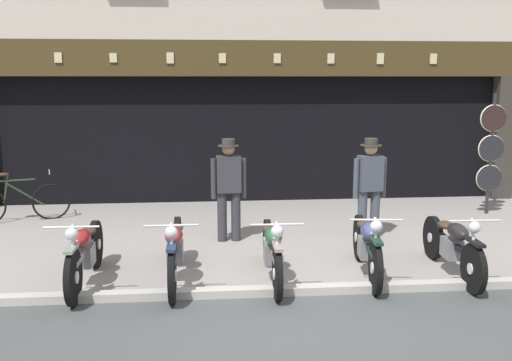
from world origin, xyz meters
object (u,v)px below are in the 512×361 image
object	(u,v)px
tyre_sign_pole	(491,149)
advert_board_far	(61,114)
shopkeeper_center	(370,184)
advert_board_near	(124,121)
motorcycle_left	(85,252)
motorcycle_center_left	(175,249)
leaning_bicycle	(18,202)
salesman_left	(229,185)
motorcycle_center_right	(367,244)
motorcycle_center	(272,249)
motorcycle_right	(453,244)

from	to	relation	value
tyre_sign_pole	advert_board_far	distance (m)	8.46
shopkeeper_center	advert_board_far	size ratio (longest dim) A/B	1.61
advert_board_near	advert_board_far	world-z (taller)	advert_board_far
motorcycle_left	shopkeeper_center	size ratio (longest dim) A/B	1.20
motorcycle_center_left	leaning_bicycle	distance (m)	4.45
shopkeeper_center	tyre_sign_pole	distance (m)	3.12
tyre_sign_pole	leaning_bicycle	xyz separation A→B (m)	(-8.75, 0.18, -0.88)
salesman_left	tyre_sign_pole	size ratio (longest dim) A/B	0.71
salesman_left	leaning_bicycle	distance (m)	4.08
salesman_left	shopkeeper_center	xyz separation A→B (m)	(2.25, -0.07, -0.00)
motorcycle_center_right	advert_board_near	world-z (taller)	advert_board_near
motorcycle_center	advert_board_far	xyz separation A→B (m)	(-3.75, 4.84, 1.43)
motorcycle_center	leaning_bicycle	bearing A→B (deg)	-37.62
motorcycle_center_left	shopkeeper_center	xyz separation A→B (m)	(3.01, 1.68, 0.47)
advert_board_near	advert_board_far	distance (m)	1.27
advert_board_far	shopkeeper_center	bearing A→B (deg)	-29.01
salesman_left	advert_board_near	size ratio (longest dim) A/B	1.77
advert_board_far	motorcycle_center_right	bearing A→B (deg)	-43.54
salesman_left	tyre_sign_pole	world-z (taller)	tyre_sign_pole
shopkeeper_center	motorcycle_center_left	bearing A→B (deg)	20.80
salesman_left	advert_board_far	size ratio (longest dim) A/B	1.61
motorcycle_center	motorcycle_right	size ratio (longest dim) A/B	0.99
motorcycle_center_left	motorcycle_right	xyz separation A→B (m)	(3.62, -0.09, -0.01)
salesman_left	motorcycle_left	bearing A→B (deg)	40.40
motorcycle_center_left	motorcycle_center_right	world-z (taller)	motorcycle_center_left
tyre_sign_pole	advert_board_near	size ratio (longest dim) A/B	2.48
motorcycle_right	leaning_bicycle	world-z (taller)	leaning_bicycle
leaning_bicycle	shopkeeper_center	bearing A→B (deg)	59.16
motorcycle_center	motorcycle_left	bearing A→B (deg)	-0.33
advert_board_near	motorcycle_center	bearing A→B (deg)	-62.78
salesman_left	motorcycle_right	bearing A→B (deg)	144.01
motorcycle_right	advert_board_far	bearing A→B (deg)	-36.20
advert_board_near	leaning_bicycle	bearing A→B (deg)	-139.97
motorcycle_left	leaning_bicycle	size ratio (longest dim) A/B	1.14
motorcycle_left	motorcycle_right	world-z (taller)	motorcycle_left
motorcycle_left	shopkeeper_center	world-z (taller)	shopkeeper_center
leaning_bicycle	tyre_sign_pole	bearing A→B (deg)	73.03
shopkeeper_center	leaning_bicycle	world-z (taller)	shopkeeper_center
motorcycle_center_left	salesman_left	size ratio (longest dim) A/B	1.28
tyre_sign_pole	motorcycle_left	bearing A→B (deg)	-155.41
motorcycle_center	advert_board_far	bearing A→B (deg)	-51.11
salesman_left	advert_board_far	distance (m)	4.53
motorcycle_left	salesman_left	bearing A→B (deg)	-136.31
motorcycle_center_right	salesman_left	world-z (taller)	salesman_left
salesman_left	shopkeeper_center	size ratio (longest dim) A/B	1.00
motorcycle_left	leaning_bicycle	world-z (taller)	motorcycle_left
motorcycle_center	advert_board_near	world-z (taller)	advert_board_near
salesman_left	advert_board_near	world-z (taller)	advert_board_near
advert_board_far	motorcycle_left	bearing A→B (deg)	-73.71
motorcycle_center_left	tyre_sign_pole	size ratio (longest dim) A/B	0.92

